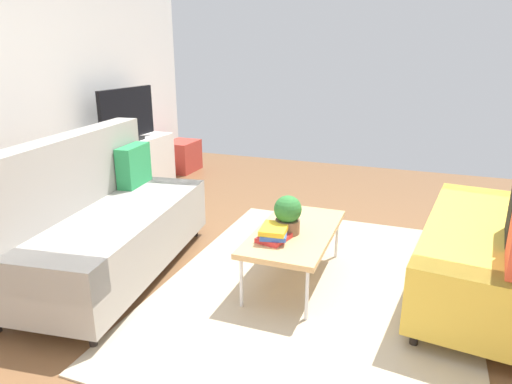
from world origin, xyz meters
name	(u,v)px	position (x,y,z in m)	size (l,w,h in m)	color
ground_plane	(280,279)	(0.00, 0.00, 0.00)	(7.68, 7.68, 0.00)	brown
area_rug	(317,287)	(-0.03, -0.31, 0.01)	(2.90, 2.20, 0.01)	tan
couch_beige	(104,221)	(-0.38, 1.32, 0.44)	(1.99, 1.09, 1.10)	gray
couch_green	(502,240)	(0.29, -1.52, 0.45)	(1.99, 1.07, 1.10)	gold
coffee_table	(295,233)	(0.02, -0.11, 0.39)	(1.10, 0.56, 0.42)	tan
tv_console	(131,166)	(1.53, 2.46, 0.32)	(1.40, 0.44, 0.64)	silver
tv	(127,116)	(1.53, 2.44, 0.95)	(1.00, 0.20, 0.64)	black
storage_trunk	(182,156)	(2.63, 2.36, 0.22)	(0.52, 0.40, 0.44)	#B2382D
potted_plant	(288,214)	(-0.06, -0.07, 0.57)	(0.20, 0.20, 0.29)	brown
table_book_0	(274,238)	(-0.21, -0.02, 0.44)	(0.24, 0.18, 0.03)	red
table_book_1	(274,233)	(-0.21, -0.02, 0.47)	(0.24, 0.18, 0.03)	#3359B2
table_book_2	(274,229)	(-0.21, -0.02, 0.50)	(0.24, 0.18, 0.04)	gold
vase_0	(92,143)	(0.95, 2.51, 0.72)	(0.08, 0.08, 0.16)	silver
bottle_0	(107,141)	(1.10, 2.42, 0.72)	(0.06, 0.06, 0.17)	#3359B2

